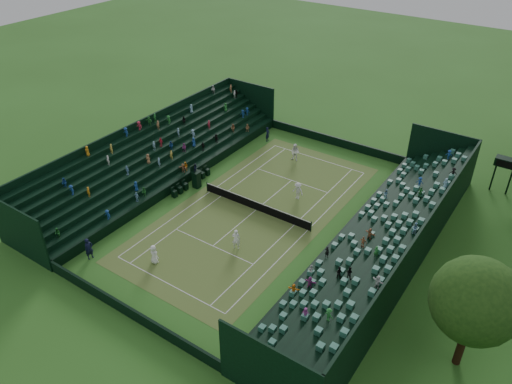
# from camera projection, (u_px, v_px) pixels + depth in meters

# --- Properties ---
(ground) EXTENTS (160.00, 160.00, 0.00)m
(ground) POSITION_uv_depth(u_px,v_px,m) (256.00, 210.00, 46.20)
(ground) COLOR #306620
(ground) RESTS_ON ground
(court_surface) EXTENTS (12.97, 26.77, 0.01)m
(court_surface) POSITION_uv_depth(u_px,v_px,m) (256.00, 210.00, 46.20)
(court_surface) COLOR #387D29
(court_surface) RESTS_ON ground
(perimeter_wall_north) EXTENTS (17.17, 0.20, 1.00)m
(perimeter_wall_north) POSITION_uv_depth(u_px,v_px,m) (334.00, 141.00, 56.96)
(perimeter_wall_north) COLOR black
(perimeter_wall_north) RESTS_ON ground
(perimeter_wall_south) EXTENTS (17.17, 0.20, 1.00)m
(perimeter_wall_south) POSITION_uv_depth(u_px,v_px,m) (128.00, 311.00, 34.91)
(perimeter_wall_south) COLOR black
(perimeter_wall_south) RESTS_ON ground
(perimeter_wall_east) EXTENTS (0.20, 31.77, 1.00)m
(perimeter_wall_east) POSITION_uv_depth(u_px,v_px,m) (339.00, 238.00, 41.90)
(perimeter_wall_east) COLOR black
(perimeter_wall_east) RESTS_ON ground
(perimeter_wall_west) EXTENTS (0.20, 31.77, 1.00)m
(perimeter_wall_west) POSITION_uv_depth(u_px,v_px,m) (186.00, 179.00, 49.96)
(perimeter_wall_west) COLOR black
(perimeter_wall_west) RESTS_ON ground
(north_grandstand) EXTENTS (6.60, 32.00, 4.90)m
(north_grandstand) POSITION_uv_depth(u_px,v_px,m) (388.00, 246.00, 39.35)
(north_grandstand) COLOR black
(north_grandstand) RESTS_ON ground
(south_grandstand) EXTENTS (6.60, 32.00, 4.90)m
(south_grandstand) POSITION_uv_depth(u_px,v_px,m) (155.00, 158.00, 51.38)
(south_grandstand) COLOR black
(south_grandstand) RESTS_ON ground
(tennis_net) EXTENTS (11.67, 0.10, 1.06)m
(tennis_net) POSITION_uv_depth(u_px,v_px,m) (256.00, 205.00, 45.92)
(tennis_net) COLOR black
(tennis_net) RESTS_ON ground
(scoreboard_tower) EXTENTS (2.00, 1.00, 3.70)m
(scoreboard_tower) POSITION_uv_depth(u_px,v_px,m) (506.00, 164.00, 47.17)
(scoreboard_tower) COLOR black
(scoreboard_tower) RESTS_ON ground
(umpire_chair) EXTENTS (0.84, 0.84, 2.66)m
(umpire_chair) POSITION_uv_depth(u_px,v_px,m) (196.00, 177.00, 48.99)
(umpire_chair) COLOR black
(umpire_chair) RESTS_ON ground
(courtside_chairs) EXTENTS (0.46, 5.44, 1.00)m
(courtside_chairs) POSITION_uv_depth(u_px,v_px,m) (191.00, 182.00, 49.63)
(courtside_chairs) COLOR black
(courtside_chairs) RESTS_ON ground
(player_near_west) EXTENTS (0.87, 0.61, 1.70)m
(player_near_west) POSITION_uv_depth(u_px,v_px,m) (154.00, 254.00, 39.54)
(player_near_west) COLOR white
(player_near_west) RESTS_ON ground
(player_near_east) EXTENTS (0.83, 0.71, 1.91)m
(player_near_east) POSITION_uv_depth(u_px,v_px,m) (236.00, 239.00, 41.01)
(player_near_east) COLOR white
(player_near_east) RESTS_ON ground
(player_far_west) EXTENTS (0.98, 0.78, 1.95)m
(player_far_west) POSITION_uv_depth(u_px,v_px,m) (295.00, 152.00, 53.63)
(player_far_west) COLOR white
(player_far_west) RESTS_ON ground
(player_far_east) EXTENTS (1.15, 0.70, 1.74)m
(player_far_east) POSITION_uv_depth(u_px,v_px,m) (298.00, 191.00, 47.39)
(player_far_east) COLOR white
(player_far_east) RESTS_ON ground
(line_judge_north) EXTENTS (0.49, 0.68, 1.73)m
(line_judge_north) POSITION_uv_depth(u_px,v_px,m) (268.00, 134.00, 57.64)
(line_judge_north) COLOR black
(line_judge_north) RESTS_ON ground
(line_judge_south) EXTENTS (0.56, 0.76, 1.92)m
(line_judge_south) POSITION_uv_depth(u_px,v_px,m) (89.00, 249.00, 39.96)
(line_judge_south) COLOR black
(line_judge_south) RESTS_ON ground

